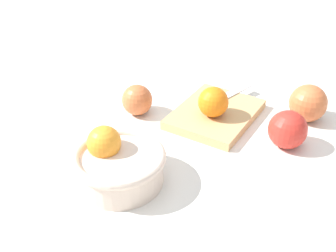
{
  "coord_description": "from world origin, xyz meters",
  "views": [
    {
      "loc": [
        -0.65,
        -0.27,
        0.52
      ],
      "look_at": [
        0.01,
        0.05,
        0.04
      ],
      "focal_mm": 45.86,
      "sensor_mm": 36.0,
      "label": 1
    }
  ],
  "objects_px": {
    "orange_on_board": "(213,102)",
    "apple_front_right": "(288,130)",
    "apple_back_right": "(137,100)",
    "bowl": "(117,163)",
    "cutting_board": "(215,114)",
    "knife": "(223,97)",
    "apple_front_right_2": "(308,103)"
  },
  "relations": [
    {
      "from": "orange_on_board",
      "to": "apple_front_right",
      "type": "relative_size",
      "value": 0.84
    },
    {
      "from": "orange_on_board",
      "to": "apple_front_right",
      "type": "bearing_deg",
      "value": -95.58
    },
    {
      "from": "orange_on_board",
      "to": "apple_back_right",
      "type": "xyz_separation_m",
      "value": [
        -0.04,
        0.17,
        -0.02
      ]
    },
    {
      "from": "apple_front_right",
      "to": "orange_on_board",
      "type": "bearing_deg",
      "value": 84.42
    },
    {
      "from": "apple_back_right",
      "to": "apple_front_right",
      "type": "bearing_deg",
      "value": -86.81
    },
    {
      "from": "bowl",
      "to": "cutting_board",
      "type": "distance_m",
      "value": 0.29
    },
    {
      "from": "apple_front_right",
      "to": "apple_back_right",
      "type": "distance_m",
      "value": 0.34
    },
    {
      "from": "bowl",
      "to": "apple_back_right",
      "type": "relative_size",
      "value": 2.44
    },
    {
      "from": "orange_on_board",
      "to": "apple_front_right",
      "type": "height_order",
      "value": "orange_on_board"
    },
    {
      "from": "apple_front_right",
      "to": "bowl",
      "type": "bearing_deg",
      "value": 133.87
    },
    {
      "from": "cutting_board",
      "to": "apple_back_right",
      "type": "height_order",
      "value": "apple_back_right"
    },
    {
      "from": "bowl",
      "to": "knife",
      "type": "bearing_deg",
      "value": -13.38
    },
    {
      "from": "cutting_board",
      "to": "apple_front_right_2",
      "type": "xyz_separation_m",
      "value": [
        0.08,
        -0.19,
        0.03
      ]
    },
    {
      "from": "bowl",
      "to": "apple_front_right",
      "type": "bearing_deg",
      "value": -46.13
    },
    {
      "from": "bowl",
      "to": "knife",
      "type": "xyz_separation_m",
      "value": [
        0.34,
        -0.08,
        -0.01
      ]
    },
    {
      "from": "knife",
      "to": "apple_back_right",
      "type": "xyz_separation_m",
      "value": [
        -0.12,
        0.16,
        0.01
      ]
    },
    {
      "from": "apple_back_right",
      "to": "bowl",
      "type": "bearing_deg",
      "value": -159.39
    },
    {
      "from": "orange_on_board",
      "to": "apple_front_right_2",
      "type": "xyz_separation_m",
      "value": [
        0.11,
        -0.18,
        -0.01
      ]
    },
    {
      "from": "cutting_board",
      "to": "apple_back_right",
      "type": "bearing_deg",
      "value": 108.66
    },
    {
      "from": "bowl",
      "to": "orange_on_board",
      "type": "distance_m",
      "value": 0.27
    },
    {
      "from": "knife",
      "to": "bowl",
      "type": "bearing_deg",
      "value": 166.62
    },
    {
      "from": "knife",
      "to": "apple_back_right",
      "type": "relative_size",
      "value": 2.15
    },
    {
      "from": "apple_front_right_2",
      "to": "apple_back_right",
      "type": "xyz_separation_m",
      "value": [
        -0.14,
        0.35,
        -0.01
      ]
    },
    {
      "from": "orange_on_board",
      "to": "apple_back_right",
      "type": "bearing_deg",
      "value": 101.65
    },
    {
      "from": "bowl",
      "to": "cutting_board",
      "type": "bearing_deg",
      "value": -16.79
    },
    {
      "from": "orange_on_board",
      "to": "apple_front_right_2",
      "type": "relative_size",
      "value": 0.8
    },
    {
      "from": "cutting_board",
      "to": "apple_back_right",
      "type": "distance_m",
      "value": 0.18
    },
    {
      "from": "bowl",
      "to": "apple_front_right_2",
      "type": "distance_m",
      "value": 0.45
    },
    {
      "from": "bowl",
      "to": "orange_on_board",
      "type": "xyz_separation_m",
      "value": [
        0.26,
        -0.09,
        0.01
      ]
    },
    {
      "from": "apple_back_right",
      "to": "knife",
      "type": "bearing_deg",
      "value": -54.98
    },
    {
      "from": "knife",
      "to": "apple_front_right_2",
      "type": "bearing_deg",
      "value": -82.35
    },
    {
      "from": "cutting_board",
      "to": "orange_on_board",
      "type": "distance_m",
      "value": 0.05
    }
  ]
}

